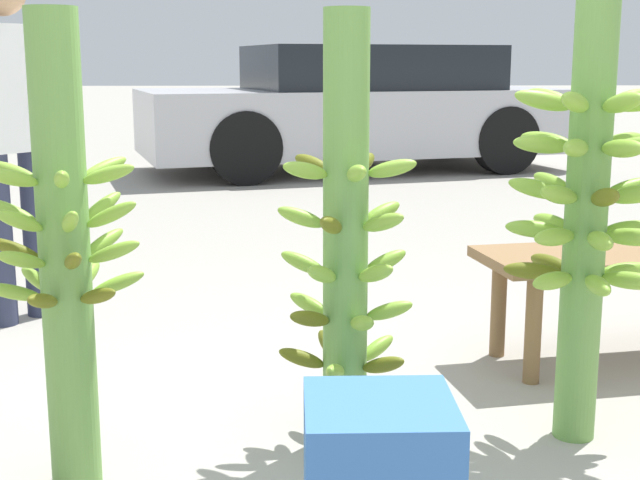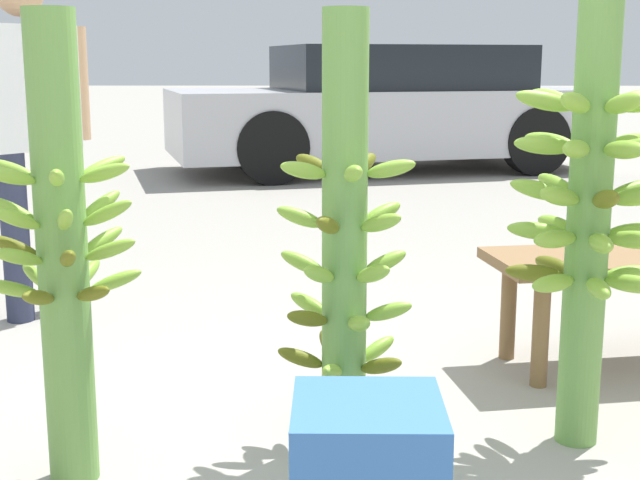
{
  "view_description": "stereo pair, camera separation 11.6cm",
  "coord_description": "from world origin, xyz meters",
  "px_view_note": "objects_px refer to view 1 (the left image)",
  "views": [
    {
      "loc": [
        -0.14,
        -2.21,
        1.14
      ],
      "look_at": [
        -0.06,
        0.42,
        0.61
      ],
      "focal_mm": 50.0,
      "sensor_mm": 36.0,
      "label": 1
    },
    {
      "loc": [
        -0.02,
        -2.21,
        1.14
      ],
      "look_at": [
        -0.06,
        0.42,
        0.61
      ],
      "focal_mm": 50.0,
      "sensor_mm": 36.0,
      "label": 2
    }
  ],
  "objects_px": {
    "vendor_person": "(10,117)",
    "produce_crate": "(379,472)",
    "banana_stalk_right": "(588,188)",
    "parked_car": "(357,109)",
    "banana_stalk_center": "(346,242)",
    "banana_stalk_left": "(64,252)"
  },
  "relations": [
    {
      "from": "banana_stalk_center",
      "to": "produce_crate",
      "type": "xyz_separation_m",
      "value": [
        0.05,
        -0.58,
        -0.44
      ]
    },
    {
      "from": "produce_crate",
      "to": "vendor_person",
      "type": "bearing_deg",
      "value": 126.29
    },
    {
      "from": "banana_stalk_center",
      "to": "parked_car",
      "type": "xyz_separation_m",
      "value": [
        0.54,
        6.94,
        0.02
      ]
    },
    {
      "from": "banana_stalk_left",
      "to": "banana_stalk_right",
      "type": "distance_m",
      "value": 1.5
    },
    {
      "from": "banana_stalk_center",
      "to": "parked_car",
      "type": "relative_size",
      "value": 0.27
    },
    {
      "from": "banana_stalk_right",
      "to": "vendor_person",
      "type": "xyz_separation_m",
      "value": [
        -2.08,
        1.34,
        0.13
      ]
    },
    {
      "from": "banana_stalk_center",
      "to": "vendor_person",
      "type": "relative_size",
      "value": 0.84
    },
    {
      "from": "vendor_person",
      "to": "produce_crate",
      "type": "xyz_separation_m",
      "value": [
        1.42,
        -1.93,
        -0.73
      ]
    },
    {
      "from": "banana_stalk_left",
      "to": "banana_stalk_right",
      "type": "xyz_separation_m",
      "value": [
        1.47,
        0.27,
        0.13
      ]
    },
    {
      "from": "banana_stalk_center",
      "to": "vendor_person",
      "type": "height_order",
      "value": "vendor_person"
    },
    {
      "from": "banana_stalk_right",
      "to": "parked_car",
      "type": "relative_size",
      "value": 0.33
    },
    {
      "from": "vendor_person",
      "to": "banana_stalk_left",
      "type": "bearing_deg",
      "value": 59.43
    },
    {
      "from": "banana_stalk_left",
      "to": "banana_stalk_center",
      "type": "relative_size",
      "value": 0.99
    },
    {
      "from": "banana_stalk_left",
      "to": "vendor_person",
      "type": "bearing_deg",
      "value": 111.05
    },
    {
      "from": "banana_stalk_left",
      "to": "banana_stalk_center",
      "type": "bearing_deg",
      "value": 18.37
    },
    {
      "from": "banana_stalk_left",
      "to": "produce_crate",
      "type": "xyz_separation_m",
      "value": [
        0.8,
        -0.33,
        -0.47
      ]
    },
    {
      "from": "parked_car",
      "to": "banana_stalk_left",
      "type": "bearing_deg",
      "value": 154.08
    },
    {
      "from": "banana_stalk_left",
      "to": "vendor_person",
      "type": "relative_size",
      "value": 0.83
    },
    {
      "from": "vendor_person",
      "to": "banana_stalk_center",
      "type": "bearing_deg",
      "value": 83.74
    },
    {
      "from": "vendor_person",
      "to": "produce_crate",
      "type": "height_order",
      "value": "vendor_person"
    },
    {
      "from": "banana_stalk_center",
      "to": "banana_stalk_right",
      "type": "bearing_deg",
      "value": 1.36
    },
    {
      "from": "banana_stalk_left",
      "to": "produce_crate",
      "type": "distance_m",
      "value": 0.99
    }
  ]
}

